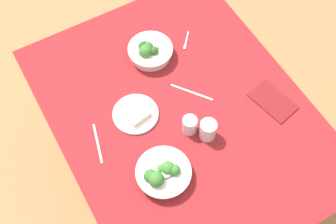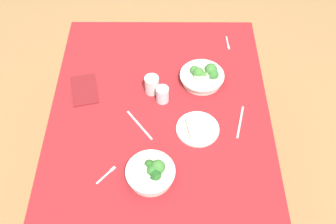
# 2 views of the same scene
# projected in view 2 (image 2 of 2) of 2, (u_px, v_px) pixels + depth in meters

# --- Properties ---
(ground_plane) EXTENTS (6.00, 6.00, 0.00)m
(ground_plane) POSITION_uv_depth(u_px,v_px,m) (162.00, 185.00, 2.52)
(ground_plane) COLOR #9E7547
(dining_table) EXTENTS (1.41, 1.09, 0.75)m
(dining_table) POSITION_uv_depth(u_px,v_px,m) (160.00, 127.00, 2.02)
(dining_table) COLOR maroon
(dining_table) RESTS_ON ground_plane
(broccoli_bowl_far) EXTENTS (0.23, 0.23, 0.10)m
(broccoli_bowl_far) POSITION_uv_depth(u_px,v_px,m) (203.00, 76.00, 2.04)
(broccoli_bowl_far) COLOR silver
(broccoli_bowl_far) RESTS_ON dining_table
(broccoli_bowl_near) EXTENTS (0.22, 0.22, 0.10)m
(broccoli_bowl_near) POSITION_uv_depth(u_px,v_px,m) (152.00, 173.00, 1.69)
(broccoli_bowl_near) COLOR silver
(broccoli_bowl_near) RESTS_ON dining_table
(bread_side_plate) EXTENTS (0.21, 0.21, 0.04)m
(bread_side_plate) POSITION_uv_depth(u_px,v_px,m) (198.00, 128.00, 1.87)
(bread_side_plate) COLOR silver
(bread_side_plate) RESTS_ON dining_table
(water_glass_center) EXTENTS (0.07, 0.07, 0.10)m
(water_glass_center) POSITION_uv_depth(u_px,v_px,m) (152.00, 85.00, 1.99)
(water_glass_center) COLOR silver
(water_glass_center) RESTS_ON dining_table
(water_glass_side) EXTENTS (0.06, 0.06, 0.09)m
(water_glass_side) POSITION_uv_depth(u_px,v_px,m) (162.00, 95.00, 1.96)
(water_glass_side) COLOR silver
(water_glass_side) RESTS_ON dining_table
(fork_by_far_bowl) EXTENTS (0.11, 0.02, 0.00)m
(fork_by_far_bowl) POSITION_uv_depth(u_px,v_px,m) (228.00, 43.00, 2.25)
(fork_by_far_bowl) COLOR #B7B7BC
(fork_by_far_bowl) RESTS_ON dining_table
(fork_by_near_bowl) EXTENTS (0.09, 0.08, 0.00)m
(fork_by_near_bowl) POSITION_uv_depth(u_px,v_px,m) (107.00, 174.00, 1.73)
(fork_by_near_bowl) COLOR #B7B7BC
(fork_by_near_bowl) RESTS_ON dining_table
(table_knife_left) EXTENTS (0.19, 0.06, 0.00)m
(table_knife_left) POSITION_uv_depth(u_px,v_px,m) (240.00, 122.00, 1.90)
(table_knife_left) COLOR #B7B7BC
(table_knife_left) RESTS_ON dining_table
(table_knife_right) EXTENTS (0.17, 0.13, 0.00)m
(table_knife_right) POSITION_uv_depth(u_px,v_px,m) (139.00, 125.00, 1.89)
(table_knife_right) COLOR #B7B7BC
(table_knife_right) RESTS_ON dining_table
(napkin_folded_upper) EXTENTS (0.23, 0.17, 0.01)m
(napkin_folded_upper) POSITION_uv_depth(u_px,v_px,m) (84.00, 90.00, 2.03)
(napkin_folded_upper) COLOR maroon
(napkin_folded_upper) RESTS_ON dining_table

